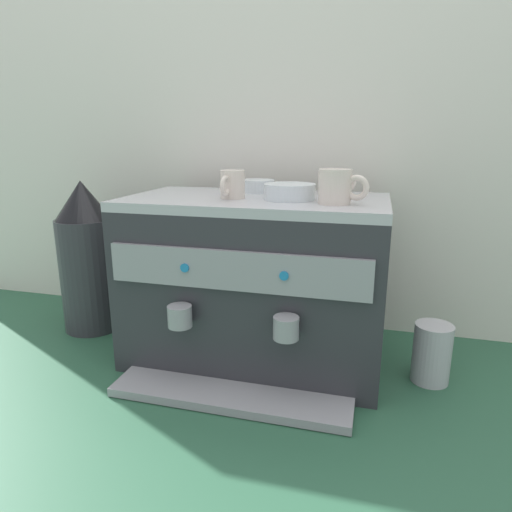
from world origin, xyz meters
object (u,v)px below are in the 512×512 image
at_px(ceramic_cup_0, 232,184).
at_px(ceramic_cup_1, 332,183).
at_px(ceramic_bowl_0, 257,186).
at_px(coffee_grinder, 88,258).
at_px(ceramic_cup_2, 337,187).
at_px(espresso_machine, 256,281).
at_px(ceramic_bowl_1, 289,192).
at_px(milk_pitcher, 432,353).

relative_size(ceramic_cup_0, ceramic_cup_1, 0.98).
bearing_deg(ceramic_cup_1, ceramic_bowl_0, 179.80).
height_order(ceramic_bowl_0, coffee_grinder, ceramic_bowl_0).
distance_m(ceramic_cup_0, ceramic_cup_1, 0.27).
bearing_deg(coffee_grinder, ceramic_cup_2, -8.68).
bearing_deg(espresso_machine, ceramic_bowl_1, -9.26).
xyz_separation_m(espresso_machine, coffee_grinder, (-0.54, 0.05, 0.01)).
xyz_separation_m(espresso_machine, ceramic_cup_0, (-0.05, -0.03, 0.25)).
distance_m(espresso_machine, ceramic_cup_0, 0.26).
relative_size(espresso_machine, ceramic_cup_0, 6.76).
height_order(espresso_machine, milk_pitcher, espresso_machine).
xyz_separation_m(ceramic_bowl_0, ceramic_bowl_1, (0.11, -0.12, 0.00)).
bearing_deg(ceramic_cup_2, ceramic_bowl_0, 143.66).
relative_size(ceramic_cup_1, ceramic_cup_2, 0.86).
relative_size(ceramic_cup_1, coffee_grinder, 0.21).
bearing_deg(ceramic_cup_2, ceramic_cup_0, 174.21).
height_order(ceramic_cup_0, ceramic_bowl_1, ceramic_cup_0).
bearing_deg(espresso_machine, ceramic_cup_1, 31.15).
bearing_deg(ceramic_cup_1, espresso_machine, -148.85).
bearing_deg(ceramic_cup_1, milk_pitcher, -24.22).
height_order(ceramic_cup_0, ceramic_cup_1, ceramic_cup_0).
bearing_deg(ceramic_bowl_1, coffee_grinder, 173.86).
bearing_deg(ceramic_cup_1, ceramic_bowl_1, -126.19).
distance_m(ceramic_bowl_0, milk_pitcher, 0.62).
xyz_separation_m(ceramic_cup_0, ceramic_bowl_1, (0.14, 0.02, -0.02)).
height_order(espresso_machine, ceramic_cup_2, ceramic_cup_2).
distance_m(ceramic_bowl_1, coffee_grinder, 0.67).
bearing_deg(ceramic_cup_1, ceramic_cup_2, -80.74).
bearing_deg(ceramic_cup_2, espresso_machine, 163.49).
distance_m(espresso_machine, milk_pitcher, 0.47).
height_order(espresso_machine, ceramic_cup_0, ceramic_cup_0).
relative_size(espresso_machine, ceramic_cup_2, 5.71).
distance_m(espresso_machine, ceramic_cup_1, 0.32).
bearing_deg(coffee_grinder, espresso_machine, -5.62).
relative_size(ceramic_cup_2, milk_pitcher, 0.77).
xyz_separation_m(coffee_grinder, milk_pitcher, (0.99, -0.07, -0.15)).
relative_size(ceramic_bowl_1, coffee_grinder, 0.27).
relative_size(espresso_machine, ceramic_cup_1, 6.61).
bearing_deg(ceramic_cup_0, ceramic_cup_1, 32.03).
distance_m(ceramic_cup_1, ceramic_bowl_1, 0.15).
height_order(coffee_grinder, milk_pitcher, coffee_grinder).
height_order(ceramic_cup_2, ceramic_bowl_1, ceramic_cup_2).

